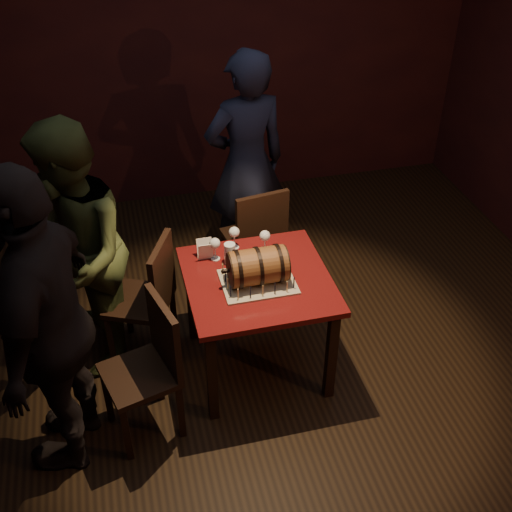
% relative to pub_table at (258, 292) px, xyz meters
% --- Properties ---
extents(room_shell, '(5.04, 5.04, 2.80)m').
position_rel_pub_table_xyz_m(room_shell, '(0.04, -0.09, 0.76)').
color(room_shell, black).
rests_on(room_shell, ground).
extents(pub_table, '(0.90, 0.90, 0.75)m').
position_rel_pub_table_xyz_m(pub_table, '(0.00, 0.00, 0.00)').
color(pub_table, '#4B0C0E').
rests_on(pub_table, ground).
extents(cake_board, '(0.45, 0.35, 0.01)m').
position_rel_pub_table_xyz_m(cake_board, '(-0.01, -0.04, 0.12)').
color(cake_board, '#A89E87').
rests_on(cake_board, pub_table).
extents(barrel_cake, '(0.41, 0.24, 0.24)m').
position_rel_pub_table_xyz_m(barrel_cake, '(-0.01, -0.04, 0.24)').
color(barrel_cake, brown).
rests_on(barrel_cake, cake_board).
extents(birthday_candles, '(0.40, 0.30, 0.09)m').
position_rel_pub_table_xyz_m(birthday_candles, '(-0.01, -0.04, 0.16)').
color(birthday_candles, '#ECD58D').
rests_on(birthday_candles, cake_board).
extents(wine_glass_left, '(0.07, 0.07, 0.16)m').
position_rel_pub_table_xyz_m(wine_glass_left, '(-0.22, 0.26, 0.23)').
color(wine_glass_left, silver).
rests_on(wine_glass_left, pub_table).
extents(wine_glass_mid, '(0.07, 0.07, 0.16)m').
position_rel_pub_table_xyz_m(wine_glass_mid, '(-0.07, 0.36, 0.23)').
color(wine_glass_mid, silver).
rests_on(wine_glass_mid, pub_table).
extents(wine_glass_right, '(0.07, 0.07, 0.16)m').
position_rel_pub_table_xyz_m(wine_glass_right, '(0.12, 0.27, 0.23)').
color(wine_glass_right, silver).
rests_on(wine_glass_right, pub_table).
extents(pint_of_ale, '(0.07, 0.07, 0.15)m').
position_rel_pub_table_xyz_m(pint_of_ale, '(-0.13, 0.19, 0.18)').
color(pint_of_ale, silver).
rests_on(pint_of_ale, pub_table).
extents(menu_card, '(0.10, 0.05, 0.13)m').
position_rel_pub_table_xyz_m(menu_card, '(-0.28, 0.28, 0.17)').
color(menu_card, white).
rests_on(menu_card, pub_table).
extents(chair_back, '(0.46, 0.46, 0.93)m').
position_rel_pub_table_xyz_m(chair_back, '(0.19, 0.78, -0.12)').
color(chair_back, black).
rests_on(chair_back, ground).
extents(chair_left_rear, '(0.53, 0.53, 0.93)m').
position_rel_pub_table_xyz_m(chair_left_rear, '(-0.66, 0.28, -0.12)').
color(chair_left_rear, black).
rests_on(chair_left_rear, ground).
extents(chair_left_front, '(0.49, 0.49, 0.93)m').
position_rel_pub_table_xyz_m(chair_left_front, '(-0.73, -0.34, -0.12)').
color(chair_left_front, black).
rests_on(chair_left_front, ground).
extents(person_back, '(0.71, 0.53, 1.79)m').
position_rel_pub_table_xyz_m(person_back, '(0.21, 1.21, 0.26)').
color(person_back, '#181C31').
rests_on(person_back, ground).
extents(person_left_rear, '(0.71, 0.88, 1.74)m').
position_rel_pub_table_xyz_m(person_left_rear, '(-1.08, 0.36, 0.23)').
color(person_left_rear, '#384321').
rests_on(person_left_rear, ground).
extents(person_left_front, '(0.76, 1.20, 1.90)m').
position_rel_pub_table_xyz_m(person_left_front, '(-1.22, -0.37, 0.31)').
color(person_left_front, black).
rests_on(person_left_front, ground).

